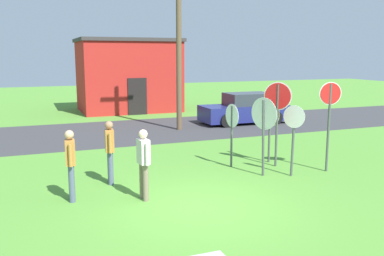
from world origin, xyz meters
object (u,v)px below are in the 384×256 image
(utility_pole, at_px, (179,35))
(stop_sign_center_cluster, at_px, (329,112))
(person_near_signs, at_px, (144,161))
(stop_sign_low_front, at_px, (270,119))
(person_in_blue, at_px, (110,149))
(stop_sign_rear_left, at_px, (277,108))
(stop_sign_tallest, at_px, (264,122))
(stop_sign_far_back, at_px, (232,125))
(stop_sign_nearest, at_px, (294,129))
(person_in_teal, at_px, (71,162))
(parked_car_on_street, at_px, (245,109))

(utility_pole, xyz_separation_m, stop_sign_center_cluster, (1.67, -8.18, -2.50))
(person_near_signs, bearing_deg, stop_sign_low_front, 23.08)
(person_near_signs, relative_size, person_in_blue, 1.00)
(stop_sign_rear_left, height_order, person_in_blue, stop_sign_rear_left)
(stop_sign_center_cluster, bearing_deg, utility_pole, 101.56)
(stop_sign_center_cluster, bearing_deg, person_near_signs, -175.63)
(stop_sign_tallest, bearing_deg, stop_sign_center_cluster, -7.65)
(stop_sign_far_back, distance_m, stop_sign_tallest, 1.29)
(stop_sign_center_cluster, relative_size, stop_sign_rear_left, 1.01)
(stop_sign_nearest, relative_size, person_near_signs, 1.19)
(stop_sign_far_back, height_order, person_in_teal, stop_sign_far_back)
(stop_sign_center_cluster, xyz_separation_m, stop_sign_far_back, (-2.38, 1.49, -0.45))
(stop_sign_tallest, xyz_separation_m, person_in_teal, (-5.25, -0.16, -0.59))
(person_near_signs, xyz_separation_m, person_in_blue, (-0.50, 1.55, 0.00))
(stop_sign_far_back, height_order, stop_sign_low_front, stop_sign_low_front)
(stop_sign_center_cluster, height_order, stop_sign_tallest, stop_sign_center_cluster)
(stop_sign_center_cluster, relative_size, person_in_teal, 1.56)
(parked_car_on_street, distance_m, stop_sign_tallest, 9.46)
(person_in_blue, bearing_deg, stop_sign_tallest, -11.50)
(person_in_teal, bearing_deg, stop_sign_center_cluster, -0.84)
(stop_sign_far_back, height_order, person_near_signs, stop_sign_far_back)
(stop_sign_center_cluster, xyz_separation_m, person_near_signs, (-5.66, -0.43, -0.81))
(person_in_teal, bearing_deg, stop_sign_far_back, 15.79)
(person_in_teal, bearing_deg, utility_pole, 55.29)
(person_in_blue, bearing_deg, utility_pole, 57.55)
(stop_sign_low_front, distance_m, person_near_signs, 5.06)
(utility_pole, height_order, stop_sign_low_front, utility_pole)
(stop_sign_center_cluster, distance_m, stop_sign_nearest, 1.28)
(person_near_signs, height_order, person_in_blue, same)
(person_in_blue, bearing_deg, stop_sign_far_back, 5.64)
(stop_sign_rear_left, distance_m, stop_sign_low_front, 0.65)
(person_near_signs, bearing_deg, stop_sign_far_back, 30.36)
(stop_sign_low_front, bearing_deg, person_in_blue, -175.22)
(stop_sign_far_back, xyz_separation_m, person_in_blue, (-3.78, -0.37, -0.36))
(utility_pole, bearing_deg, stop_sign_low_front, -84.40)
(stop_sign_nearest, bearing_deg, person_in_blue, 167.18)
(person_near_signs, bearing_deg, parked_car_on_street, 50.12)
(utility_pole, xyz_separation_m, parked_car_on_street, (3.70, 0.60, -3.57))
(stop_sign_far_back, xyz_separation_m, person_near_signs, (-3.28, -1.92, -0.36))
(person_in_blue, bearing_deg, parked_car_on_street, 43.08)
(utility_pole, xyz_separation_m, stop_sign_low_front, (0.65, -6.63, -2.85))
(stop_sign_far_back, distance_m, stop_sign_nearest, 1.90)
(stop_sign_low_front, distance_m, person_in_blue, 5.18)
(stop_sign_center_cluster, distance_m, stop_sign_low_front, 1.88)
(stop_sign_far_back, xyz_separation_m, stop_sign_low_front, (1.36, 0.06, 0.10))
(parked_car_on_street, relative_size, person_near_signs, 2.57)
(parked_car_on_street, xyz_separation_m, stop_sign_nearest, (-3.25, -8.79, 0.66))
(stop_sign_center_cluster, relative_size, stop_sign_nearest, 1.31)
(stop_sign_low_front, xyz_separation_m, person_in_teal, (-6.24, -1.44, -0.46))
(stop_sign_tallest, bearing_deg, person_near_signs, -169.09)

